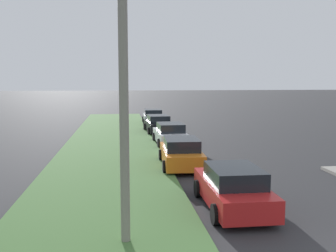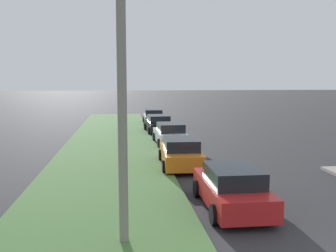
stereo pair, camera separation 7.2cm
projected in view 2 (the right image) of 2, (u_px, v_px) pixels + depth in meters
name	position (u px, v px, depth m)	size (l,w,h in m)	color
grass_median	(106.00, 175.00, 16.88)	(60.00, 6.00, 0.12)	#477238
parked_car_red	(232.00, 188.00, 12.51)	(4.32, 2.05, 1.47)	red
parked_car_orange	(181.00, 153.00, 18.54)	(4.37, 2.15, 1.47)	orange
parked_car_white	(170.00, 134.00, 24.95)	(4.35, 2.12, 1.47)	silver
parked_car_black	(158.00, 124.00, 30.60)	(4.39, 2.20, 1.47)	black
parked_car_silver	(153.00, 117.00, 36.60)	(4.34, 2.10, 1.47)	#B2B5BA
streetlight	(136.00, 77.00, 9.42)	(0.72, 2.87, 7.50)	gray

